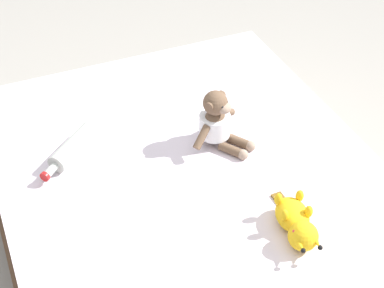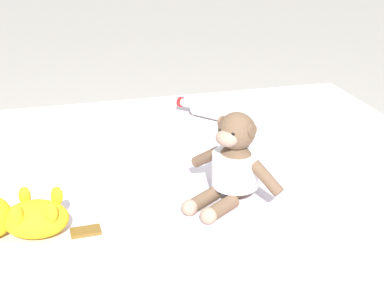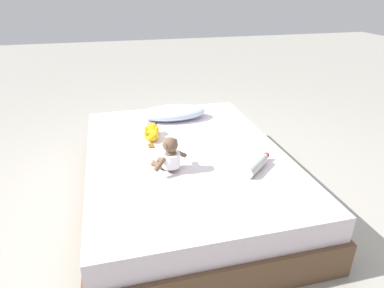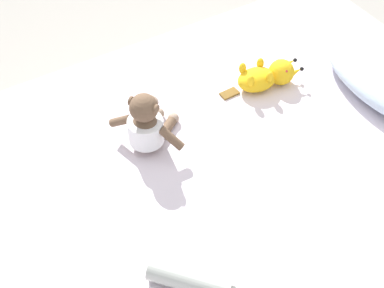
{
  "view_description": "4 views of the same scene",
  "coord_description": "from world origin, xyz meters",
  "px_view_note": "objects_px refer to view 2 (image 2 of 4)",
  "views": [
    {
      "loc": [
        0.64,
        1.38,
        1.9
      ],
      "look_at": [
        -0.03,
        -0.18,
        0.47
      ],
      "focal_mm": 55.59,
      "sensor_mm": 36.0,
      "label": 1
    },
    {
      "loc": [
        -1.35,
        0.18,
        1.1
      ],
      "look_at": [
        -0.01,
        -0.17,
        0.49
      ],
      "focal_mm": 51.48,
      "sensor_mm": 36.0,
      "label": 2
    },
    {
      "loc": [
        -0.49,
        -2.14,
        1.5
      ],
      "look_at": [
        0.02,
        -0.11,
        0.5
      ],
      "focal_mm": 31.57,
      "sensor_mm": 36.0,
      "label": 3
    },
    {
      "loc": [
        0.99,
        -0.75,
        1.77
      ],
      "look_at": [
        -0.01,
        -0.15,
        0.48
      ],
      "focal_mm": 49.74,
      "sensor_mm": 36.0,
      "label": 4
    }
  ],
  "objects_px": {
    "plush_monkey": "(233,165)",
    "glass_bottle": "(222,111)",
    "bed": "(134,242)",
    "plush_yellow_creature": "(17,217)"
  },
  "relations": [
    {
      "from": "plush_monkey",
      "to": "plush_yellow_creature",
      "type": "relative_size",
      "value": 0.78
    },
    {
      "from": "plush_yellow_creature",
      "to": "glass_bottle",
      "type": "xyz_separation_m",
      "value": [
        0.58,
        -0.68,
        -0.01
      ]
    },
    {
      "from": "bed",
      "to": "plush_monkey",
      "type": "height_order",
      "value": "plush_monkey"
    },
    {
      "from": "plush_monkey",
      "to": "glass_bottle",
      "type": "distance_m",
      "value": 0.56
    },
    {
      "from": "bed",
      "to": "glass_bottle",
      "type": "relative_size",
      "value": 7.53
    },
    {
      "from": "plush_yellow_creature",
      "to": "glass_bottle",
      "type": "height_order",
      "value": "plush_yellow_creature"
    },
    {
      "from": "bed",
      "to": "plush_yellow_creature",
      "type": "xyz_separation_m",
      "value": [
        -0.2,
        0.29,
        0.25
      ]
    },
    {
      "from": "glass_bottle",
      "to": "plush_monkey",
      "type": "bearing_deg",
      "value": 165.23
    },
    {
      "from": "bed",
      "to": "plush_yellow_creature",
      "type": "distance_m",
      "value": 0.43
    },
    {
      "from": "bed",
      "to": "plush_monkey",
      "type": "xyz_separation_m",
      "value": [
        -0.16,
        -0.24,
        0.29
      ]
    }
  ]
}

